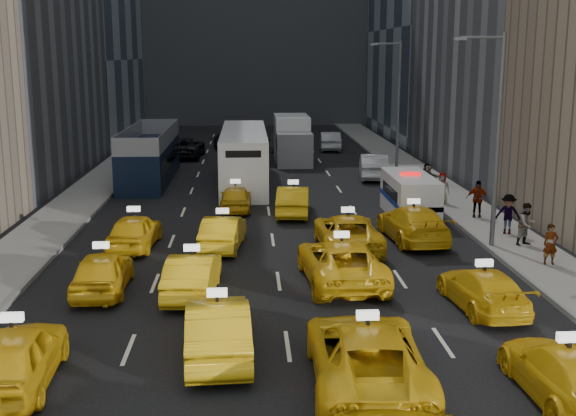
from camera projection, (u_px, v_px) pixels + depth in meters
The scene contains 36 objects.
ground at pixel (292, 377), 18.63m from camera, with size 160.00×160.00×0.00m, color black.
sidewalk_west at pixel (88, 194), 42.44m from camera, with size 3.00×90.00×0.15m, color gray.
sidewalk_east at pixel (440, 190), 43.60m from camera, with size 3.00×90.00×0.15m, color gray.
curb_west at pixel (113, 193), 42.52m from camera, with size 0.15×90.00×0.18m, color slate.
curb_east at pixel (416, 190), 43.52m from camera, with size 0.15×90.00×0.18m, color slate.
streetlight_near at pixel (495, 134), 29.82m from camera, with size 2.15×0.22×9.00m.
streetlight_far at pixel (397, 102), 49.34m from camera, with size 2.15×0.22×9.00m.
taxi_4 at pixel (15, 356), 17.91m from camera, with size 1.91×4.75×1.62m, color gold.
taxi_5 at pixel (218, 328), 19.75m from camera, with size 1.71×4.89×1.61m, color gold.
taxi_6 at pixel (367, 355), 17.93m from camera, with size 2.77×6.00×1.67m, color gold.
taxi_7 at pixel (566, 373), 17.25m from camera, with size 1.94×4.77×1.39m, color gold.
taxi_8 at pixel (102, 272), 25.05m from camera, with size 1.76×4.36×1.49m, color gold.
taxi_9 at pixel (193, 275), 24.76m from camera, with size 1.56×4.48×1.48m, color gold.
taxi_10 at pixel (341, 262), 26.05m from camera, with size 2.66×5.77×1.60m, color gold.
taxi_11 at pixel (483, 289), 23.47m from camera, with size 1.86×4.58×1.33m, color gold.
taxi_12 at pixel (135, 231), 30.78m from camera, with size 1.76×4.38×1.49m, color gold.
taxi_13 at pixel (223, 232), 30.69m from camera, with size 1.51×4.34×1.43m, color gold.
taxi_14 at pixel (348, 232), 30.55m from camera, with size 2.51×5.44×1.51m, color gold.
taxi_15 at pixel (413, 224), 31.94m from camera, with size 2.22×5.45×1.58m, color gold.
taxi_16 at pixel (236, 198), 38.10m from camera, with size 1.61×4.00×1.36m, color gold.
taxi_17 at pixel (293, 201), 37.07m from camera, with size 1.60×4.58×1.51m, color gold.
nypd_van at pixel (410, 197), 36.62m from camera, with size 2.54×5.53×2.31m.
double_decker at pixel (150, 155), 46.82m from camera, with size 3.06×11.92×3.44m.
city_bus at pixel (244, 157), 45.77m from camera, with size 3.39×13.41×3.43m.
box_truck at pixel (292, 139), 55.20m from camera, with size 3.29×7.76×3.45m.
misc_car_0 at pixel (373, 166), 47.92m from camera, with size 1.75×5.01×1.65m, color #B5B9BD.
misc_car_1 at pixel (185, 147), 57.50m from camera, with size 2.70×5.85×1.62m, color black.
misc_car_2 at pixel (282, 141), 61.90m from camera, with size 2.31×5.68×1.65m, color gray.
misc_car_3 at pixel (224, 140), 62.86m from camera, with size 1.77×4.39×1.49m, color black.
misc_car_4 at pixel (330, 141), 62.03m from camera, with size 1.66×4.77×1.57m, color #A9ACB1.
pedestrian_0 at pixel (551, 244), 27.87m from camera, with size 0.58×0.38×1.60m, color gray.
pedestrian_1 at pixel (527, 224), 30.65m from camera, with size 0.89×0.49×1.83m, color gray.
pedestrian_2 at pixel (508, 214), 32.57m from camera, with size 1.18×0.49×1.82m, color gray.
pedestrian_3 at pixel (477, 199), 35.91m from camera, with size 1.09×0.49×1.85m, color gray.
pedestrian_4 at pixel (442, 188), 39.25m from camera, with size 0.82×0.45×1.68m, color gray.
pedestrian_5 at pixel (427, 178), 42.03m from camera, with size 1.64×0.47×1.77m, color gray.
Camera 1 is at (-1.08, -17.27, 8.19)m, focal length 45.00 mm.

